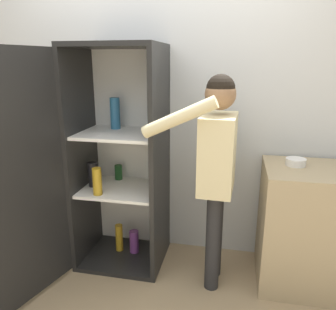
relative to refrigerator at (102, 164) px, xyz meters
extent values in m
cube|color=silver|center=(0.38, 0.44, 0.40)|extent=(7.00, 0.06, 2.55)
cube|color=black|center=(0.12, 0.10, -0.86)|extent=(0.69, 0.58, 0.04)
cube|color=black|center=(0.12, 0.10, 0.88)|extent=(0.69, 0.58, 0.04)
cube|color=white|center=(0.12, 0.37, 0.01)|extent=(0.69, 0.03, 1.70)
cube|color=black|center=(-0.21, 0.10, 0.01)|extent=(0.03, 0.58, 1.70)
cube|color=black|center=(0.44, 0.10, 0.01)|extent=(0.04, 0.58, 1.70)
cube|color=white|center=(0.12, 0.10, -0.24)|extent=(0.62, 0.51, 0.02)
cube|color=white|center=(0.12, 0.10, 0.22)|extent=(0.62, 0.51, 0.02)
cube|color=black|center=(-0.34, -0.51, 0.01)|extent=(0.23, 0.67, 1.70)
cylinder|color=#723884|center=(0.19, 0.14, -0.74)|extent=(0.08, 0.08, 0.20)
cylinder|color=teal|center=(0.04, 0.23, 0.36)|extent=(0.08, 0.08, 0.25)
cylinder|color=#B78C1E|center=(-0.01, -0.08, -0.12)|extent=(0.07, 0.07, 0.21)
cylinder|color=#1E5123|center=(0.03, 0.28, -0.16)|extent=(0.06, 0.06, 0.13)
cylinder|color=black|center=(-0.12, 0.08, -0.13)|extent=(0.08, 0.08, 0.20)
cylinder|color=#B78C1E|center=(0.06, 0.15, -0.72)|extent=(0.06, 0.06, 0.24)
cylinder|color=#262628|center=(0.89, -0.14, -0.50)|extent=(0.11, 0.11, 0.76)
cylinder|color=#262628|center=(0.90, 0.03, -0.50)|extent=(0.11, 0.11, 0.76)
cube|color=beige|center=(0.89, -0.05, 0.15)|extent=(0.25, 0.42, 0.54)
sphere|color=#8C6647|center=(0.89, -0.05, 0.56)|extent=(0.21, 0.21, 0.21)
sphere|color=black|center=(0.89, -0.05, 0.59)|extent=(0.19, 0.19, 0.19)
cylinder|color=beige|center=(0.65, -0.27, 0.43)|extent=(0.50, 0.11, 0.29)
cylinder|color=beige|center=(0.90, 0.18, 0.12)|extent=(0.08, 0.08, 0.51)
cube|color=tan|center=(1.60, 0.09, -0.42)|extent=(0.74, 0.60, 0.91)
cylinder|color=white|center=(1.45, 0.14, 0.06)|extent=(0.14, 0.14, 0.05)
camera|label=1|loc=(1.01, -2.27, 0.76)|focal=35.00mm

